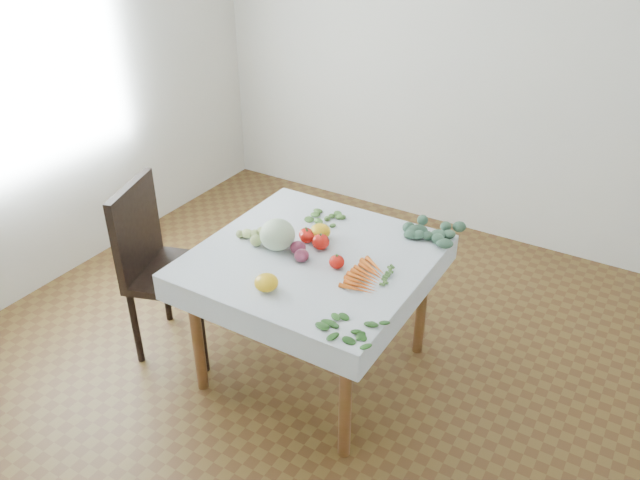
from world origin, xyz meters
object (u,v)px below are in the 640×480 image
at_px(chair, 160,258).
at_px(cabbage, 277,235).
at_px(table, 313,271).
at_px(heirloom_back, 320,231).
at_px(carrot_bunch, 366,277).

distance_m(chair, cabbage, 0.74).
xyz_separation_m(table, heirloom_back, (-0.06, 0.16, 0.14)).
bearing_deg(cabbage, carrot_bunch, -1.94).
xyz_separation_m(cabbage, heirloom_back, (0.13, 0.20, -0.04)).
height_order(table, heirloom_back, heirloom_back).
distance_m(cabbage, carrot_bunch, 0.52).
xyz_separation_m(table, carrot_bunch, (0.33, -0.06, 0.12)).
bearing_deg(carrot_bunch, cabbage, 178.06).
bearing_deg(chair, cabbage, 16.36).
bearing_deg(table, chair, -164.15).
distance_m(table, chair, 0.89).
bearing_deg(heirloom_back, table, -70.81).
xyz_separation_m(chair, carrot_bunch, (1.18, 0.18, 0.19)).
bearing_deg(chair, carrot_bunch, 8.54).
height_order(table, cabbage, cabbage).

